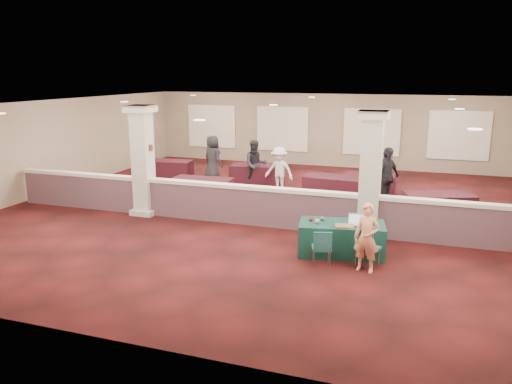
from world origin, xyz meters
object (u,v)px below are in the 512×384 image
(woman, at_px, (367,238))
(attendee_d, at_px, (213,158))
(attendee_c, at_px, (386,177))
(conf_chair_side, at_px, (322,245))
(attendee_b, at_px, (279,170))
(far_table_front_right, at_px, (438,207))
(far_table_back_left, at_px, (170,169))
(far_table_front_center, at_px, (335,188))
(far_table_front_left, at_px, (202,190))
(far_table_back_center, at_px, (257,175))
(far_table_back_right, at_px, (369,184))
(near_table, at_px, (341,239))
(conf_chair_main, at_px, (366,245))
(attendee_a, at_px, (255,165))

(woman, xyz_separation_m, attendee_d, (-6.75, 7.35, 0.14))
(attendee_c, bearing_deg, conf_chair_side, -152.86)
(attendee_b, bearing_deg, far_table_front_right, -8.55)
(far_table_back_left, bearing_deg, conf_chair_side, -43.80)
(far_table_front_right, bearing_deg, far_table_front_center, 158.61)
(far_table_front_left, xyz_separation_m, far_table_back_center, (0.91, 2.90, -0.00))
(woman, distance_m, attendee_b, 7.23)
(far_table_front_left, bearing_deg, far_table_back_right, 30.11)
(near_table, height_order, far_table_front_right, far_table_front_right)
(far_table_front_center, relative_size, far_table_back_left, 1.14)
(woman, xyz_separation_m, far_table_front_left, (-5.73, 4.15, -0.35))
(conf_chair_main, bearing_deg, far_table_front_right, 92.85)
(conf_chair_side, bearing_deg, attendee_b, 97.70)
(far_table_back_center, bearing_deg, conf_chair_main, -55.13)
(far_table_back_center, xyz_separation_m, attendee_c, (4.76, -1.51, 0.55))
(far_table_back_center, relative_size, attendee_d, 1.09)
(far_table_back_left, distance_m, far_table_back_right, 7.82)
(conf_chair_main, bearing_deg, near_table, 154.26)
(far_table_front_right, xyz_separation_m, far_table_back_center, (-6.31, 2.50, 0.01))
(far_table_front_center, xyz_separation_m, far_table_back_right, (0.97, 1.25, -0.05))
(near_table, height_order, attendee_c, attendee_c)
(far_table_front_left, xyz_separation_m, far_table_back_left, (-2.82, 3.10, -0.04))
(far_table_front_center, height_order, far_table_back_center, far_table_front_center)
(far_table_back_left, height_order, attendee_b, attendee_b)
(far_table_front_right, height_order, far_table_back_center, far_table_back_center)
(conf_chair_main, distance_m, far_table_back_right, 6.94)
(conf_chair_side, bearing_deg, attendee_a, 103.34)
(woman, xyz_separation_m, far_table_back_left, (-8.55, 7.25, -0.39))
(far_table_front_right, bearing_deg, far_table_back_right, 131.58)
(far_table_front_center, bearing_deg, attendee_a, 165.22)
(far_table_front_left, height_order, attendee_c, attendee_c)
(woman, xyz_separation_m, attendee_a, (-4.73, 6.59, 0.14))
(far_table_back_right, xyz_separation_m, attendee_a, (-4.00, -0.45, 0.53))
(far_table_front_right, height_order, far_table_back_left, far_table_front_right)
(near_table, distance_m, far_table_front_left, 6.05)
(conf_chair_main, xyz_separation_m, far_table_front_left, (-5.71, 4.00, -0.13))
(conf_chair_main, xyz_separation_m, far_table_back_right, (-0.71, 6.90, -0.17))
(woman, relative_size, far_table_front_right, 0.79)
(far_table_back_center, bearing_deg, attendee_a, -78.22)
(woman, xyz_separation_m, attendee_c, (-0.07, 5.54, 0.20))
(far_table_back_left, height_order, far_table_back_right, far_table_back_right)
(conf_chair_side, height_order, far_table_front_right, conf_chair_side)
(conf_chair_side, relative_size, attendee_d, 0.46)
(near_table, bearing_deg, far_table_back_right, 80.55)
(far_table_back_right, distance_m, attendee_b, 3.15)
(attendee_a, bearing_deg, far_table_back_right, -21.23)
(far_table_front_left, relative_size, far_table_back_left, 1.12)
(far_table_front_left, height_order, attendee_d, attendee_d)
(conf_chair_main, relative_size, far_table_back_right, 0.51)
(far_table_front_center, bearing_deg, far_table_back_center, 158.16)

